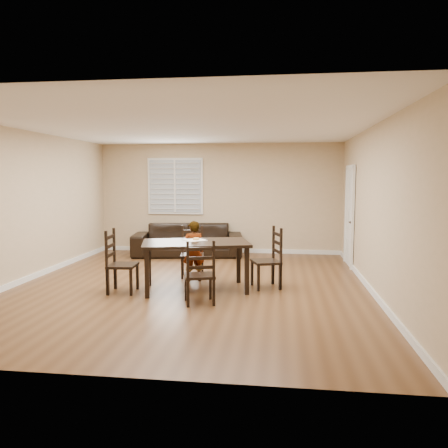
{
  "coord_description": "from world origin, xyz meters",
  "views": [
    {
      "loc": [
        1.51,
        -7.24,
        1.85
      ],
      "look_at": [
        0.48,
        0.77,
        1.0
      ],
      "focal_mm": 35.0,
      "sensor_mm": 36.0,
      "label": 1
    }
  ],
  "objects": [
    {
      "name": "ground",
      "position": [
        0.0,
        0.0,
        0.0
      ],
      "size": [
        7.0,
        7.0,
        0.0
      ],
      "primitive_type": "plane",
      "color": "brown",
      "rests_on": "ground"
    },
    {
      "name": "room",
      "position": [
        0.04,
        0.18,
        1.81
      ],
      "size": [
        6.04,
        7.04,
        2.72
      ],
      "color": "tan",
      "rests_on": "ground"
    },
    {
      "name": "dining_table",
      "position": [
        0.14,
        -0.25,
        0.72
      ],
      "size": [
        1.92,
        1.38,
        0.81
      ],
      "rotation": [
        0.0,
        0.0,
        0.26
      ],
      "color": "black",
      "rests_on": "ground"
    },
    {
      "name": "chair_near",
      "position": [
        -0.13,
        0.8,
        0.43
      ],
      "size": [
        0.5,
        0.47,
        0.96
      ],
      "rotation": [
        0.0,
        0.0,
        0.18
      ],
      "color": "black",
      "rests_on": "ground"
    },
    {
      "name": "chair_far",
      "position": [
        0.37,
        -1.12,
        0.44
      ],
      "size": [
        0.53,
        0.51,
        0.96
      ],
      "rotation": [
        0.0,
        0.0,
        3.44
      ],
      "color": "black",
      "rests_on": "ground"
    },
    {
      "name": "chair_left",
      "position": [
        -1.13,
        -0.56,
        0.47
      ],
      "size": [
        0.46,
        0.49,
        1.03
      ],
      "rotation": [
        0.0,
        0.0,
        1.64
      ],
      "color": "black",
      "rests_on": "ground"
    },
    {
      "name": "chair_right",
      "position": [
        1.4,
        0.1,
        0.47
      ],
      "size": [
        0.56,
        0.58,
        1.03
      ],
      "rotation": [
        0.0,
        0.0,
        -1.24
      ],
      "color": "black",
      "rests_on": "ground"
    },
    {
      "name": "child",
      "position": [
        -0.02,
        0.36,
        0.55
      ],
      "size": [
        0.47,
        0.4,
        1.09
      ],
      "primitive_type": "imported",
      "rotation": [
        0.0,
        0.0,
        3.54
      ],
      "color": "gray",
      "rests_on": "ground"
    },
    {
      "name": "napkin",
      "position": [
        0.09,
        -0.06,
        0.81
      ],
      "size": [
        0.45,
        0.45,
        0.0
      ],
      "primitive_type": "cube",
      "rotation": [
        0.0,
        0.0,
        0.66
      ],
      "color": "#F0E3CE",
      "rests_on": "dining_table"
    },
    {
      "name": "donut",
      "position": [
        0.11,
        -0.05,
        0.83
      ],
      "size": [
        0.11,
        0.11,
        0.04
      ],
      "color": "#D1954B",
      "rests_on": "napkin"
    },
    {
      "name": "sofa",
      "position": [
        -0.68,
        2.91,
        0.38
      ],
      "size": [
        2.69,
        1.35,
        0.75
      ],
      "primitive_type": "imported",
      "rotation": [
        0.0,
        0.0,
        0.14
      ],
      "color": "black",
      "rests_on": "ground"
    }
  ]
}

